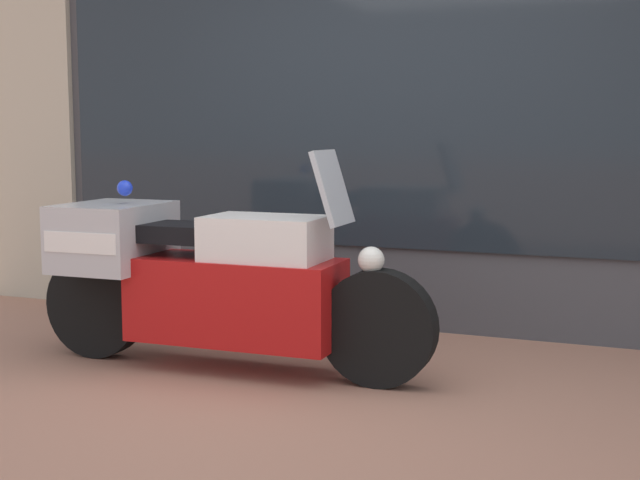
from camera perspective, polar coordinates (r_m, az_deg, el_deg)
ground_plane at (r=4.40m, az=-1.91°, el=-10.56°), size 60.00×60.00×0.00m
shop_building at (r=6.23m, az=2.34°, el=13.89°), size 6.77×0.55×4.12m
window_display at (r=6.08m, az=8.62°, el=-0.90°), size 5.53×0.30×2.10m
paramedic_motorcycle at (r=5.01m, az=-7.43°, el=-2.25°), size 2.35×0.67×1.23m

